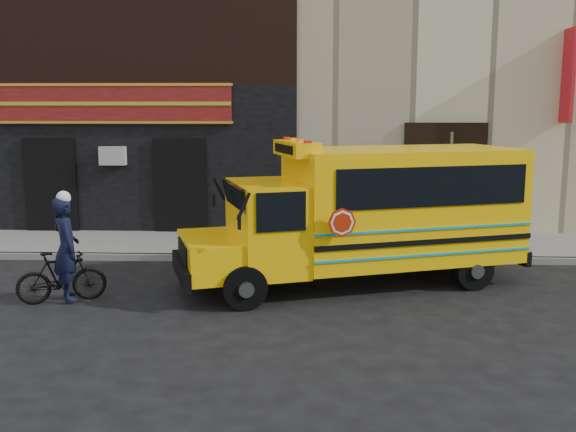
# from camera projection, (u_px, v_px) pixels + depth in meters

# --- Properties ---
(ground) EXTENTS (120.00, 120.00, 0.00)m
(ground) POSITION_uv_depth(u_px,v_px,m) (289.00, 293.00, 12.41)
(ground) COLOR black
(ground) RESTS_ON ground
(curb) EXTENTS (40.00, 0.20, 0.15)m
(curb) POSITION_uv_depth(u_px,v_px,m) (293.00, 258.00, 14.96)
(curb) COLOR gray
(curb) RESTS_ON ground
(sidewalk) EXTENTS (40.00, 3.00, 0.15)m
(sidewalk) POSITION_uv_depth(u_px,v_px,m) (295.00, 245.00, 16.43)
(sidewalk) COLOR #64625D
(sidewalk) RESTS_ON ground
(building) EXTENTS (20.00, 10.70, 12.00)m
(building) POSITION_uv_depth(u_px,v_px,m) (299.00, 30.00, 21.68)
(building) COLOR beige
(building) RESTS_ON sidewalk
(school_bus) EXTENTS (7.22, 4.18, 2.92)m
(school_bus) POSITION_uv_depth(u_px,v_px,m) (372.00, 211.00, 12.86)
(school_bus) COLOR black
(school_bus) RESTS_ON ground
(sign_pole) EXTENTS (0.10, 0.26, 3.01)m
(sign_pole) POSITION_uv_depth(u_px,v_px,m) (450.00, 192.00, 14.48)
(sign_pole) COLOR #434B44
(sign_pole) RESTS_ON ground
(bicycle) EXTENTS (1.64, 1.01, 0.96)m
(bicycle) POSITION_uv_depth(u_px,v_px,m) (62.00, 277.00, 11.78)
(bicycle) COLOR black
(bicycle) RESTS_ON ground
(cyclist) EXTENTS (0.74, 0.83, 1.91)m
(cyclist) POSITION_uv_depth(u_px,v_px,m) (67.00, 251.00, 11.76)
(cyclist) COLOR black
(cyclist) RESTS_ON ground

